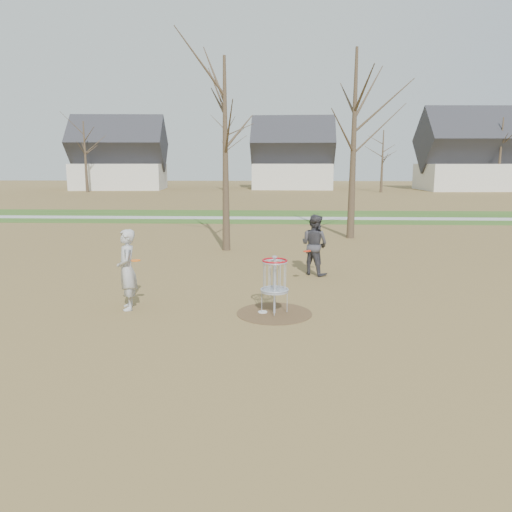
# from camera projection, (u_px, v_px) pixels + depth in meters

# --- Properties ---
(ground) EXTENTS (160.00, 160.00, 0.00)m
(ground) POSITION_uv_depth(u_px,v_px,m) (274.00, 313.00, 11.84)
(ground) COLOR brown
(ground) RESTS_ON ground
(green_band) EXTENTS (160.00, 8.00, 0.01)m
(green_band) POSITION_uv_depth(u_px,v_px,m) (276.00, 216.00, 32.45)
(green_band) COLOR #2D5119
(green_band) RESTS_ON ground
(footpath) EXTENTS (160.00, 1.50, 0.01)m
(footpath) POSITION_uv_depth(u_px,v_px,m) (276.00, 218.00, 31.47)
(footpath) COLOR #9E9E99
(footpath) RESTS_ON green_band
(dirt_circle) EXTENTS (1.80, 1.80, 0.01)m
(dirt_circle) POSITION_uv_depth(u_px,v_px,m) (274.00, 313.00, 11.84)
(dirt_circle) COLOR #47331E
(dirt_circle) RESTS_ON ground
(player_standing) EXTENTS (0.67, 0.82, 1.96)m
(player_standing) POSITION_uv_depth(u_px,v_px,m) (127.00, 270.00, 12.03)
(player_standing) COLOR #AFAFAF
(player_standing) RESTS_ON ground
(player_throwing) EXTENTS (1.18, 1.14, 1.92)m
(player_throwing) POSITION_uv_depth(u_px,v_px,m) (314.00, 245.00, 15.74)
(player_throwing) COLOR #3A393F
(player_throwing) RESTS_ON ground
(disc_grounded) EXTENTS (0.22, 0.22, 0.02)m
(disc_grounded) POSITION_uv_depth(u_px,v_px,m) (263.00, 312.00, 11.89)
(disc_grounded) COLOR silver
(disc_grounded) RESTS_ON dirt_circle
(discs_in_play) EXTENTS (4.44, 2.97, 0.28)m
(discs_in_play) POSITION_uv_depth(u_px,v_px,m) (234.00, 255.00, 13.18)
(discs_in_play) COLOR #F8260D
(discs_in_play) RESTS_ON ground
(disc_golf_basket) EXTENTS (0.64, 0.64, 1.35)m
(disc_golf_basket) POSITION_uv_depth(u_px,v_px,m) (275.00, 276.00, 11.67)
(disc_golf_basket) COLOR #9EA3AD
(disc_golf_basket) RESTS_ON ground
(bare_trees) EXTENTS (52.62, 44.98, 9.00)m
(bare_trees) POSITION_uv_depth(u_px,v_px,m) (296.00, 141.00, 45.89)
(bare_trees) COLOR #382B1E
(bare_trees) RESTS_ON ground
(houses_row) EXTENTS (56.51, 10.01, 7.26)m
(houses_row) POSITION_uv_depth(u_px,v_px,m) (311.00, 161.00, 62.58)
(houses_row) COLOR silver
(houses_row) RESTS_ON ground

